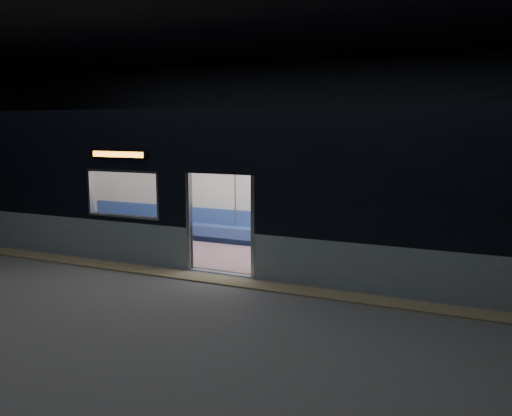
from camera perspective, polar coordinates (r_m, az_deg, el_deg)
The scene contains 7 objects.
station_floor at distance 10.35m, azimuth -6.45°, elevation -8.30°, with size 24.00×14.00×0.01m, color #47494C.
station_envelope at distance 9.92m, azimuth -6.83°, elevation 12.41°, with size 24.00×14.00×5.00m.
tactile_strip at distance 10.80m, azimuth -4.96°, elevation -7.44°, with size 22.80×0.50×0.03m, color #8C7F59.
metro_car at distance 12.21m, azimuth -0.50°, elevation 3.23°, with size 18.00×3.04×3.35m.
passenger at distance 12.23m, azimuth 22.52°, elevation -2.22°, with size 0.47×0.77×1.46m.
handbag at distance 12.02m, azimuth 22.51°, elevation -3.07°, with size 0.30×0.25×0.15m, color black.
transit_map at distance 12.66m, azimuth 13.41°, elevation 1.58°, with size 1.05×0.03×0.68m, color white.
Camera 1 is at (5.10, -8.49, 3.02)m, focal length 38.00 mm.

